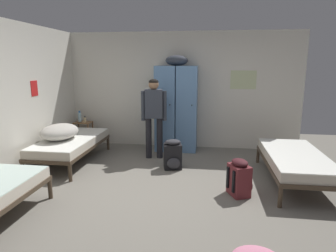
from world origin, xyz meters
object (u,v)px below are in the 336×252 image
Objects in this scene: water_bottle at (80,117)px; locker_bank at (176,107)px; bedding_heap at (60,132)px; bed_right at (295,160)px; shelf_unit at (84,131)px; backpack_black at (173,155)px; bed_left_rear at (71,143)px; lotion_bottle at (85,120)px; person_traveler at (154,111)px; backpack_maroon at (240,178)px.

locker_bank is at bearing -0.64° from water_bottle.
bed_right is at bearing -4.52° from bedding_heap.
shelf_unit reaches higher than backpack_black.
water_bottle is 0.46× the size of backpack_black.
bed_left_rear is (-1.93, -1.14, -0.59)m from locker_bank.
lotion_bottle is 2.52m from backpack_black.
bed_right is 4.50m from lotion_bottle.
shelf_unit is 0.36× the size of person_traveler.
shelf_unit is 3.85× the size of lotion_bottle.
lotion_bottle is at bearing 99.21° from bed_left_rear.
bedding_heap is at bearing 175.48° from bed_right.
backpack_maroon is at bearing -33.15° from shelf_unit.
locker_bank is 2.32m from bed_left_rear.
shelf_unit reaches higher than backpack_maroon.
water_bottle reaches higher than bedding_heap.
bedding_heap is (-2.08, -1.26, -0.34)m from locker_bank.
water_bottle is 4.11m from backpack_maroon.
person_traveler is (1.70, 0.61, 0.33)m from bedding_heap.
lotion_bottle is 0.27× the size of backpack_maroon.
bed_right is at bearing -20.43° from shelf_unit.
bedding_heap is 3.28× the size of water_bottle.
shelf_unit is at bearing 179.86° from locker_bank.
person_traveler is (-0.38, -0.65, -0.00)m from locker_bank.
person_traveler is 2.30m from backpack_maroon.
bedding_heap is 0.52× the size of person_traveler.
bed_left_rear is at bearing -77.74° from shelf_unit.
backpack_black is (-1.10, 0.96, 0.00)m from backpack_maroon.
locker_bank is 3.76× the size of backpack_maroon.
bed_left_rear is at bearing 161.44° from backpack_maroon.
backpack_maroon is (3.26, -0.93, -0.37)m from bedding_heap.
bed_left_rear is 1.15m from lotion_bottle.
bedding_heap is at bearing -88.59° from lotion_bottle.
person_traveler reaches higher than backpack_black.
bed_left_rear is at bearing 177.50° from backpack_black.
person_traveler is (-2.48, 0.94, 0.59)m from bed_right.
person_traveler reaches higher than backpack_maroon.
lotion_bottle reaches higher than bed_left_rear.
backpack_black is at bearing 169.98° from bed_right.
bed_right is at bearing -20.27° from lotion_bottle.
lotion_bottle is at bearing 91.41° from bedding_heap.
backpack_maroon reaches higher than bed_right.
backpack_maroon is at bearing -33.22° from lotion_bottle.
bedding_heap is (0.10, -1.27, 0.29)m from shelf_unit.
shelf_unit is at bearing 150.26° from lotion_bottle.
bed_left_rear is 3.28m from backpack_maroon.
bed_right is 12.84× the size of lotion_bottle.
locker_bank is 2.28m from water_bottle.
water_bottle is at bearing 160.26° from person_traveler.
backpack_black is at bearing -28.29° from water_bottle.
bedding_heap is (-4.18, 0.33, 0.25)m from bed_right.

